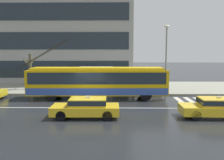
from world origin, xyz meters
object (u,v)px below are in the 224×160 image
taxi_oncoming_far (217,107)px  pedestrian_walking_past (100,76)px  trolleybus (98,81)px  pedestrian_approaching_curb (146,82)px  taxi_oncoming_near (86,107)px  bus_shelter (96,72)px  street_tree_bare (30,70)px  pedestrian_at_shelter (133,75)px  street_lamp (166,53)px

taxi_oncoming_far → pedestrian_walking_past: 13.00m
trolleybus → pedestrian_approaching_curb: (4.74, 2.94, -0.42)m
taxi_oncoming_near → pedestrian_approaching_curb: bearing=62.0°
trolleybus → bus_shelter: 4.03m
bus_shelter → pedestrian_approaching_curb: size_ratio=2.11×
street_tree_bare → taxi_oncoming_far: bearing=-34.6°
taxi_oncoming_far → bus_shelter: 13.49m
pedestrian_at_shelter → street_tree_bare: 11.23m
pedestrian_walking_past → pedestrian_at_shelter: bearing=-6.8°
pedestrian_at_shelter → taxi_oncoming_near: bearing=-110.7°
taxi_oncoming_far → pedestrian_walking_past: (-8.13, 10.10, 0.93)m
pedestrian_at_shelter → pedestrian_walking_past: (-3.44, 0.41, -0.17)m
trolleybus → street_tree_bare: bearing=149.3°
taxi_oncoming_far → street_tree_bare: street_tree_bare is taller
bus_shelter → pedestrian_approaching_curb: bus_shelter is taller
trolleybus → pedestrian_approaching_curb: size_ratio=7.78×
trolleybus → street_lamp: bearing=22.6°
bus_shelter → street_lamp: street_lamp is taller
pedestrian_walking_past → street_lamp: street_lamp is taller
taxi_oncoming_far → pedestrian_at_shelter: 10.82m
street_tree_bare → taxi_oncoming_near: bearing=-55.9°
trolleybus → street_lamp: size_ratio=1.96×
taxi_oncoming_far → trolleybus: bearing=142.0°
taxi_oncoming_far → pedestrian_at_shelter: (-4.69, 9.69, 1.09)m
trolleybus → pedestrian_at_shelter: (3.43, 3.34, 0.24)m
pedestrian_at_shelter → pedestrian_approaching_curb: (1.30, -0.41, -0.66)m
taxi_oncoming_near → pedestrian_at_shelter: 10.53m
pedestrian_at_shelter → street_lamp: 4.01m
trolleybus → street_lamp: (6.66, 2.77, 2.55)m
trolleybus → taxi_oncoming_far: bearing=-38.0°
taxi_oncoming_far → bus_shelter: bus_shelter is taller
taxi_oncoming_far → pedestrian_approaching_curb: (-3.39, 9.28, 0.44)m
pedestrian_approaching_curb → street_tree_bare: (-12.46, 1.65, 1.12)m
trolleybus → taxi_oncoming_near: 6.51m
street_lamp → street_tree_bare: street_lamp is taller
taxi_oncoming_near → bus_shelter: size_ratio=1.22×
trolleybus → bus_shelter: trolleybus is taller
street_lamp → pedestrian_approaching_curb: bearing=175.2°
taxi_oncoming_near → street_lamp: size_ratio=0.65×
pedestrian_approaching_curb → taxi_oncoming_near: bearing=-118.0°
pedestrian_at_shelter → pedestrian_walking_past: bearing=173.2°
pedestrian_at_shelter → street_tree_bare: (-11.15, 1.24, 0.46)m
pedestrian_approaching_curb → bus_shelter: bearing=168.6°
pedestrian_approaching_curb → trolleybus: bearing=-148.2°
pedestrian_approaching_curb → street_tree_bare: 12.61m
taxi_oncoming_near → pedestrian_walking_past: bearing=88.6°
taxi_oncoming_near → pedestrian_walking_past: 10.25m
trolleybus → bus_shelter: bearing=96.5°
taxi_oncoming_near → bus_shelter: bus_shelter is taller
bus_shelter → taxi_oncoming_near: bearing=-88.9°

